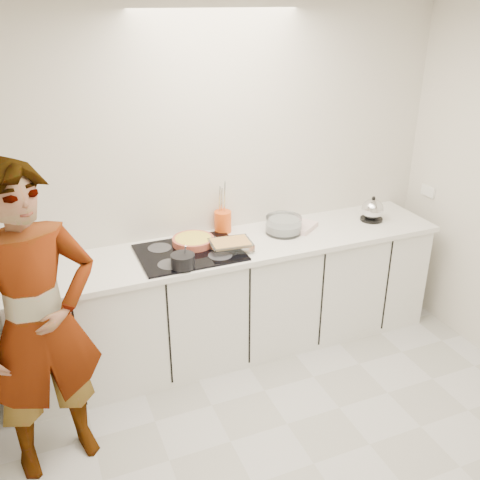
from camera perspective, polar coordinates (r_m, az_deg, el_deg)
name	(u,v)px	position (r m, az deg, el deg)	size (l,w,h in m)	color
floor	(314,464)	(3.52, 7.88, -22.56)	(3.60, 3.20, 0.00)	silver
wall_back	(218,181)	(4.06, -2.32, 6.32)	(3.60, 0.00, 2.60)	silver
base_cabinets	(235,300)	(4.14, -0.57, -6.42)	(3.20, 0.58, 0.87)	white
countertop	(234,247)	(3.93, -0.60, -0.72)	(3.24, 0.64, 0.04)	white
hob	(190,252)	(3.80, -5.40, -1.33)	(0.72, 0.54, 0.01)	black
tart_dish	(193,241)	(3.89, -5.02, -0.06)	(0.39, 0.39, 0.05)	#B9523D
saucepan	(183,261)	(3.57, -6.12, -2.21)	(0.19, 0.19, 0.15)	black
baking_dish	(231,245)	(3.81, -1.01, -0.49)	(0.31, 0.24, 0.06)	silver
mixing_bowl	(284,226)	(4.10, 4.68, 1.55)	(0.36, 0.36, 0.13)	silver
tea_towel	(302,227)	(4.20, 6.63, 1.42)	(0.24, 0.17, 0.04)	white
kettle	(372,210)	(4.44, 13.93, 3.10)	(0.18, 0.18, 0.21)	black
utensil_crock	(223,222)	(4.11, -1.85, 1.98)	(0.13, 0.13, 0.16)	#EE5515
cook	(39,326)	(3.14, -20.64, -8.57)	(0.68, 0.45, 1.87)	white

